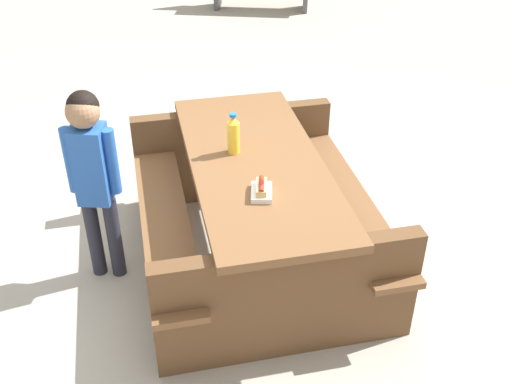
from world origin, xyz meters
TOP-DOWN VIEW (x-y plane):
  - ground_plane at (0.00, 0.00)m, footprint 30.00×30.00m
  - picnic_table at (0.00, 0.00)m, footprint 1.99×1.65m
  - soda_bottle at (-0.13, -0.09)m, footprint 0.07×0.07m
  - hotdog_tray at (0.35, -0.10)m, footprint 0.21×0.17m
  - child_in_coat at (-0.21, -0.91)m, footprint 0.24×0.28m

SIDE VIEW (x-z plane):
  - ground_plane at x=0.00m, z-range 0.00..0.00m
  - picnic_table at x=0.00m, z-range 0.07..0.82m
  - hotdog_tray at x=0.35m, z-range 0.74..0.82m
  - child_in_coat at x=-0.21m, z-range 0.17..1.41m
  - soda_bottle at x=-0.13m, z-range 0.74..0.99m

